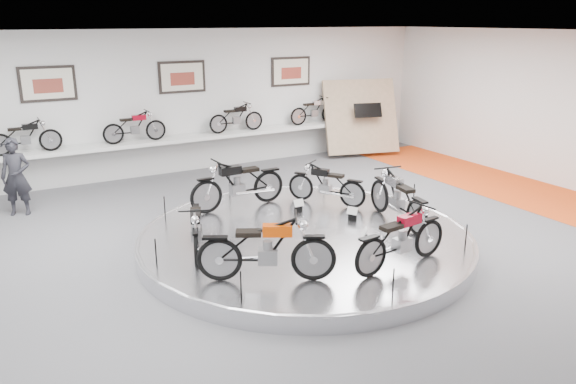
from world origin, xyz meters
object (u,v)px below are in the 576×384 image
bike_e (402,238)px  bike_a (326,184)px  bike_d (266,249)px  bike_f (398,198)px  bike_b (238,183)px  visitor (16,177)px  shelf (189,138)px  display_platform (305,240)px  bike_c (196,228)px

bike_e → bike_a: bearing=71.2°
bike_d → bike_f: 3.65m
bike_b → visitor: size_ratio=1.07×
shelf → bike_e: bike_e is taller
shelf → visitor: 4.86m
bike_d → shelf: bearing=107.7°
display_platform → bike_a: (1.33, 1.30, 0.61)m
shelf → visitor: bearing=-161.4°
display_platform → bike_f: bearing=-12.4°
shelf → bike_e: size_ratio=6.36×
display_platform → visitor: bearing=133.5°
bike_a → bike_f: bike_f is taller
visitor → display_platform: bearing=-25.8°
bike_d → bike_e: bearing=13.2°
bike_f → bike_d: bearing=115.8°
bike_f → display_platform: bearing=86.8°
display_platform → bike_e: 2.26m
bike_d → bike_e: (2.18, -0.62, -0.03)m
bike_a → bike_d: size_ratio=0.85×
bike_d → bike_e: size_ratio=1.07×
display_platform → bike_f: (1.91, -0.42, 0.68)m
display_platform → bike_f: bike_f is taller
display_platform → bike_a: bike_a is taller
bike_c → bike_a: bearing=129.4°
shelf → bike_f: bearing=-74.4°
bike_e → visitor: size_ratio=0.98×
bike_b → bike_e: bike_b is taller
shelf → bike_f: size_ratio=6.09×
display_platform → bike_a: 1.96m
bike_a → bike_f: size_ratio=0.87×
bike_e → bike_f: bike_f is taller
bike_b → visitor: (-4.13, 2.83, 0.03)m
bike_c → visitor: 5.31m
bike_c → bike_f: (4.05, -0.56, 0.07)m
shelf → bike_a: bearing=-75.3°
shelf → display_platform: bearing=-90.0°
bike_a → bike_d: (-2.92, -2.76, 0.08)m
shelf → bike_e: 8.50m
shelf → bike_b: 4.40m
bike_c → bike_f: bearing=103.1°
bike_a → visitor: 6.92m
bike_e → visitor: (-5.19, 6.93, 0.07)m
bike_d → visitor: 6.99m
shelf → bike_d: 8.02m
display_platform → bike_c: (-2.14, 0.14, 0.61)m
bike_f → visitor: bearing=60.3°
bike_d → bike_a: bearing=72.5°
display_platform → bike_c: bike_c is taller
visitor → bike_e: bearing=-32.5°
bike_b → display_platform: bearing=101.5°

